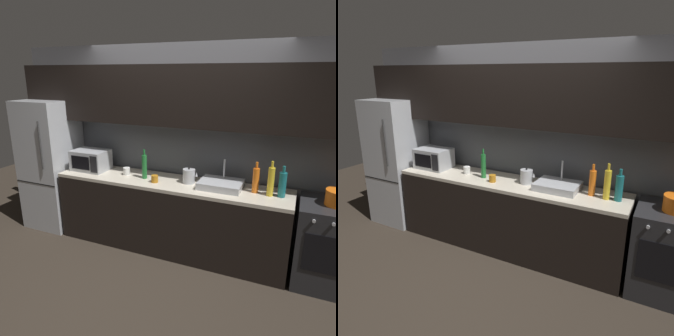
# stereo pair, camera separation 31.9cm
# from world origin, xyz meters

# --- Properties ---
(ground_plane) EXTENTS (10.00, 10.00, 0.00)m
(ground_plane) POSITION_xyz_m (0.00, 0.00, 0.00)
(ground_plane) COLOR #2D261E
(back_wall) EXTENTS (4.62, 0.44, 2.50)m
(back_wall) POSITION_xyz_m (0.00, 1.20, 1.55)
(back_wall) COLOR slate
(back_wall) RESTS_ON ground
(counter_run) EXTENTS (2.88, 0.60, 0.90)m
(counter_run) POSITION_xyz_m (0.00, 0.90, 0.45)
(counter_run) COLOR black
(counter_run) RESTS_ON ground
(refrigerator) EXTENTS (0.68, 0.69, 1.80)m
(refrigerator) POSITION_xyz_m (-1.82, 0.90, 0.90)
(refrigerator) COLOR #ADAFB5
(refrigerator) RESTS_ON ground
(oven_range) EXTENTS (0.60, 0.62, 0.90)m
(oven_range) POSITION_xyz_m (1.78, 0.90, 0.45)
(oven_range) COLOR #232326
(oven_range) RESTS_ON ground
(microwave) EXTENTS (0.46, 0.35, 0.27)m
(microwave) POSITION_xyz_m (-1.14, 0.92, 1.04)
(microwave) COLOR #A8AAAF
(microwave) RESTS_ON counter_run
(sink_basin) EXTENTS (0.48, 0.38, 0.30)m
(sink_basin) POSITION_xyz_m (0.64, 0.93, 0.94)
(sink_basin) COLOR #ADAFB5
(sink_basin) RESTS_ON counter_run
(kettle) EXTENTS (0.18, 0.15, 0.19)m
(kettle) POSITION_xyz_m (0.25, 0.94, 0.99)
(kettle) COLOR #B7BABF
(kettle) RESTS_ON counter_run
(wine_bottle_green) EXTENTS (0.06, 0.06, 0.37)m
(wine_bottle_green) POSITION_xyz_m (-0.31, 0.88, 1.05)
(wine_bottle_green) COLOR #1E6B2D
(wine_bottle_green) RESTS_ON counter_run
(wine_bottle_orange) EXTENTS (0.07, 0.07, 0.34)m
(wine_bottle_orange) POSITION_xyz_m (1.01, 0.94, 1.04)
(wine_bottle_orange) COLOR orange
(wine_bottle_orange) RESTS_ON counter_run
(wine_bottle_yellow) EXTENTS (0.07, 0.07, 0.38)m
(wine_bottle_yellow) POSITION_xyz_m (1.17, 0.90, 1.06)
(wine_bottle_yellow) COLOR gold
(wine_bottle_yellow) RESTS_ON counter_run
(wine_bottle_teal) EXTENTS (0.08, 0.08, 0.34)m
(wine_bottle_teal) POSITION_xyz_m (1.29, 0.92, 1.04)
(wine_bottle_teal) COLOR #19666B
(wine_bottle_teal) RESTS_ON counter_run
(mug_white) EXTENTS (0.09, 0.09, 0.10)m
(mug_white) POSITION_xyz_m (-0.59, 0.91, 0.95)
(mug_white) COLOR silver
(mug_white) RESTS_ON counter_run
(mug_amber) EXTENTS (0.08, 0.08, 0.09)m
(mug_amber) POSITION_xyz_m (-0.13, 0.80, 0.94)
(mug_amber) COLOR #B27019
(mug_amber) RESTS_ON counter_run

